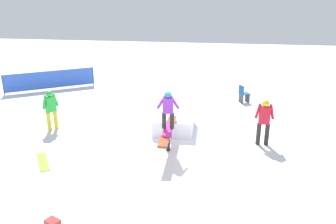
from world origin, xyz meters
name	(u,v)px	position (x,y,z in m)	size (l,w,h in m)	color
ground_plane	(168,151)	(0.00, 0.00, 0.00)	(60.00, 60.00, 0.00)	white
rail_feature	(168,132)	(0.00, 0.00, 0.68)	(2.75, 0.40, 0.79)	black
snow_kicker_ramp	(174,123)	(-1.88, -0.08, 0.31)	(1.80, 1.50, 0.62)	white
main_rider_on_rail	(168,111)	(0.00, 0.00, 1.42)	(1.47, 0.75, 1.30)	#C82390
bystander_green	(51,108)	(-1.10, -4.81, 0.89)	(0.61, 0.45, 1.58)	gold
bystander_red	(264,120)	(-1.08, 3.19, 0.93)	(0.24, 0.66, 1.65)	#2A2823
loose_snowboard_lime	(43,162)	(1.51, -3.76, 0.01)	(1.36, 0.28, 0.02)	#88E428
folding_chair	(244,94)	(-6.12, 2.73, 0.41)	(0.60, 0.60, 0.88)	#3F3F44
safety_fence	(51,80)	(-6.67, -7.94, 0.60)	(2.97, 3.96, 1.10)	blue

